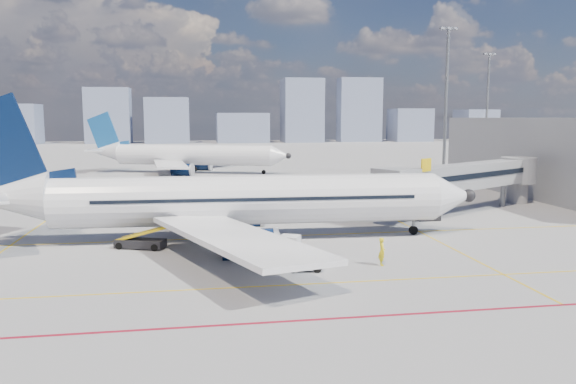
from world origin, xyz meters
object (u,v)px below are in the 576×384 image
Objects in this scene: main_aircraft at (228,201)px; belt_loader at (142,241)px; baggage_tug at (303,260)px; cargo_dolly at (279,246)px; ramp_worker at (382,251)px; second_aircraft at (186,155)px.

main_aircraft is 7.54m from belt_loader.
cargo_dolly reaches higher than baggage_tug.
baggage_tug is at bearing -16.46° from belt_loader.
second_aircraft is at bearing 18.27° from ramp_worker.
second_aircraft is 68.80m from baggage_tug.
baggage_tug is (8.61, -68.21, -2.48)m from second_aircraft.
main_aircraft reaches higher than second_aircraft.
ramp_worker is (6.64, -2.96, 0.02)m from cargo_dolly.
cargo_dolly is at bearing 116.04° from baggage_tug.
cargo_dolly is at bearing 72.44° from ramp_worker.
second_aircraft is 10.90× the size of cargo_dolly.
baggage_tug is 5.61m from ramp_worker.
main_aircraft is at bearing 51.55° from ramp_worker.
belt_loader is at bearing -74.17° from second_aircraft.
belt_loader is at bearing -160.99° from main_aircraft.
belt_loader is (-2.43, -60.02, -2.65)m from second_aircraft.
second_aircraft reaches higher than ramp_worker.
cargo_dolly is 11.09m from belt_loader.
second_aircraft is 6.79× the size of belt_loader.
second_aircraft is 15.60× the size of baggage_tug.
belt_loader is at bearing 152.12° from baggage_tug.
second_aircraft is at bearing 107.81° from belt_loader.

